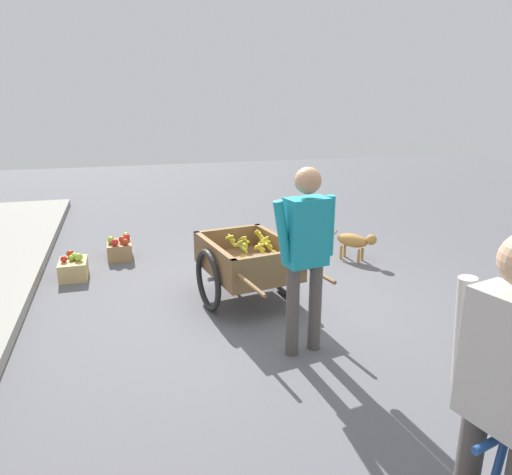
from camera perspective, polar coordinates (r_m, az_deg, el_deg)
name	(u,v)px	position (r m, az deg, el deg)	size (l,w,h in m)	color
ground_plane	(262,309)	(4.90, 0.73, -8.71)	(24.00, 24.00, 0.00)	#56565B
fruit_cart	(248,263)	(4.92, -1.02, -3.11)	(1.75, 1.04, 0.73)	brown
vendor_person	(306,246)	(3.79, 6.10, -1.05)	(0.25, 0.55, 1.59)	#4C4742
cyclist_person	(507,389)	(2.20, 28.29, -15.93)	(0.51, 0.27, 1.62)	#4C4742
dog	(355,241)	(6.40, 11.99, -0.42)	(0.57, 0.43, 0.40)	#AD7A38
plastic_bucket	(216,254)	(6.26, -4.95, -1.99)	(0.24, 0.24, 0.23)	#1966B2
apple_crate	(73,268)	(6.11, -21.38, -3.44)	(0.44, 0.32, 0.32)	tan
mixed_fruit_crate	(120,248)	(6.66, -16.29, -1.28)	(0.44, 0.32, 0.32)	#99754C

